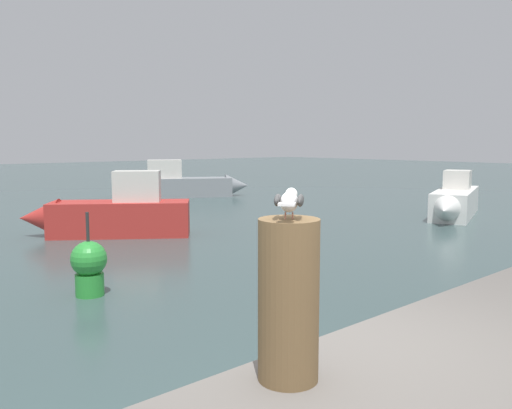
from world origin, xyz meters
The scene contains 6 objects.
mooring_post centered at (-0.36, -0.29, 1.60)m, with size 0.31×0.31×0.84m, color brown.
seagull centered at (-0.36, -0.28, 2.11)m, with size 0.33×0.29×0.14m.
boat_white centered at (13.60, 6.19, 0.51)m, with size 4.73×2.67×1.49m.
boat_red centered at (3.81, 10.44, 0.56)m, with size 4.05×3.35×1.68m.
boat_grey centered at (10.76, 17.41, 0.53)m, with size 5.62×3.93×1.70m.
channel_buoy centered at (1.18, 5.65, 0.48)m, with size 0.56×0.56×1.33m.
Camera 1 is at (-2.21, -2.13, 2.40)m, focal length 36.98 mm.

